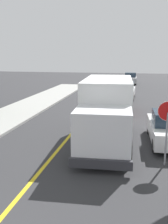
% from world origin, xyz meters
% --- Properties ---
extents(centre_line_yellow, '(0.16, 56.00, 0.01)m').
position_xyz_m(centre_line_yellow, '(0.00, 10.00, 0.00)').
color(centre_line_yellow, gold).
rests_on(centre_line_yellow, ground).
extents(box_truck, '(2.79, 7.30, 3.20)m').
position_xyz_m(box_truck, '(2.11, 10.23, 1.77)').
color(box_truck, white).
rests_on(box_truck, ground).
extents(parked_car_near, '(1.82, 4.41, 1.67)m').
position_xyz_m(parked_car_near, '(2.26, 17.43, 0.79)').
color(parked_car_near, maroon).
rests_on(parked_car_near, ground).
extents(parked_car_mid, '(1.92, 4.45, 1.67)m').
position_xyz_m(parked_car_mid, '(2.43, 23.99, 0.79)').
color(parked_car_mid, silver).
rests_on(parked_car_mid, ground).
extents(parked_car_far, '(1.91, 4.45, 1.67)m').
position_xyz_m(parked_car_far, '(1.79, 31.38, 0.79)').
color(parked_car_far, '#4C564C').
rests_on(parked_car_far, ground).
extents(parked_car_furthest, '(1.85, 4.42, 1.67)m').
position_xyz_m(parked_car_furthest, '(2.53, 37.62, 0.79)').
color(parked_car_furthest, '#B7B7BC').
rests_on(parked_car_furthest, ground).
extents(stop_sign, '(0.80, 0.10, 2.65)m').
position_xyz_m(stop_sign, '(4.79, 7.80, 1.86)').
color(stop_sign, gray).
rests_on(stop_sign, ground).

